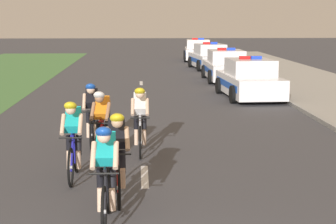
{
  "coord_description": "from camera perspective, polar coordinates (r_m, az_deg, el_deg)",
  "views": [
    {
      "loc": [
        -0.09,
        -5.53,
        3.02
      ],
      "look_at": [
        0.5,
        6.18,
        1.1
      ],
      "focal_mm": 61.83,
      "sensor_mm": 36.0,
      "label": 1
    }
  ],
  "objects": [
    {
      "name": "kerb_edge",
      "position": [
        20.45,
        12.17,
        0.78
      ],
      "size": [
        0.16,
        60.0,
        0.13
      ],
      "primitive_type": "cube",
      "color": "#9E9E99",
      "rests_on": "ground"
    },
    {
      "name": "lane_markings_centre",
      "position": [
        15.07,
        -2.47,
        -2.26
      ],
      "size": [
        0.14,
        25.6,
        0.01
      ],
      "color": "white",
      "rests_on": "ground"
    },
    {
      "name": "cyclist_fourth",
      "position": [
        12.31,
        -6.54,
        -1.22
      ],
      "size": [
        0.45,
        1.72,
        1.56
      ],
      "color": "black",
      "rests_on": "ground"
    },
    {
      "name": "cyclist_fifth",
      "position": [
        12.85,
        -2.77,
        -0.72
      ],
      "size": [
        0.42,
        1.72,
        1.56
      ],
      "color": "black",
      "rests_on": "ground"
    },
    {
      "name": "cyclist_lead",
      "position": [
        8.5,
        -6.16,
        -5.99
      ],
      "size": [
        0.42,
        1.72,
        1.56
      ],
      "color": "black",
      "rests_on": "ground"
    },
    {
      "name": "cyclist_third",
      "position": [
        10.93,
        -9.35,
        -2.61
      ],
      "size": [
        0.42,
        1.72,
        1.56
      ],
      "color": "black",
      "rests_on": "ground"
    },
    {
      "name": "police_car_furthest",
      "position": [
        41.11,
        2.96,
        6.03
      ],
      "size": [
        2.21,
        4.5,
        1.59
      ],
      "color": "white",
      "rests_on": "ground"
    },
    {
      "name": "police_car_second",
      "position": [
        27.99,
        5.72,
        4.46
      ],
      "size": [
        2.0,
        4.4,
        1.59
      ],
      "color": "white",
      "rests_on": "ground"
    },
    {
      "name": "police_car_nearest",
      "position": [
        22.1,
        8.03,
        3.13
      ],
      "size": [
        2.17,
        4.48,
        1.59
      ],
      "color": "white",
      "rests_on": "ground"
    },
    {
      "name": "cyclist_second",
      "position": [
        9.58,
        -5.04,
        -4.22
      ],
      "size": [
        0.44,
        1.72,
        1.56
      ],
      "color": "black",
      "rests_on": "ground"
    },
    {
      "name": "cyclist_sixth",
      "position": [
        13.76,
        -7.53,
        -0.12
      ],
      "size": [
        0.42,
        1.72,
        1.56
      ],
      "color": "black",
      "rests_on": "ground"
    },
    {
      "name": "police_car_third",
      "position": [
        34.34,
        4.12,
        5.38
      ],
      "size": [
        2.31,
        4.55,
        1.59
      ],
      "color": "silver",
      "rests_on": "ground"
    }
  ]
}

